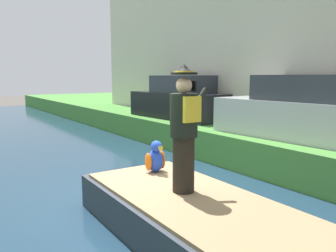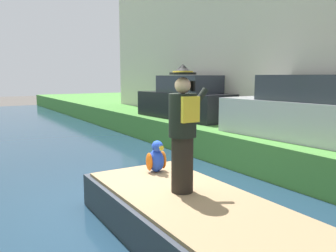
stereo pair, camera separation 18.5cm
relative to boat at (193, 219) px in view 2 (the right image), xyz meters
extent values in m
plane|color=#4C4742|center=(0.00, 1.41, -0.40)|extent=(80.00, 80.00, 0.00)
cube|color=#1E384C|center=(0.00, 1.41, -0.35)|extent=(5.89, 48.00, 0.10)
cube|color=#333842|center=(0.00, 0.00, -0.02)|extent=(1.87, 4.23, 0.56)
cube|color=#997A56|center=(0.00, 0.00, 0.28)|extent=(1.72, 3.89, 0.05)
cylinder|color=black|center=(0.03, 0.30, 0.72)|extent=(0.32, 0.32, 0.82)
cylinder|color=black|center=(0.03, 0.30, 1.44)|extent=(0.40, 0.40, 0.62)
cube|color=gold|center=(0.03, 0.11, 1.54)|extent=(0.28, 0.06, 0.36)
sphere|color=#DBA884|center=(0.03, 0.30, 1.86)|extent=(0.23, 0.23, 0.23)
cylinder|color=black|center=(0.03, 0.30, 2.03)|extent=(0.38, 0.38, 0.03)
cone|color=black|center=(0.03, 0.30, 2.10)|extent=(0.26, 0.26, 0.12)
cylinder|color=gold|center=(0.03, 0.30, 2.05)|extent=(0.29, 0.29, 0.02)
cylinder|color=black|center=(0.25, 0.26, 1.62)|extent=(0.38, 0.09, 0.43)
cube|color=black|center=(0.16, 0.24, 1.85)|extent=(0.03, 0.08, 0.15)
ellipsoid|color=blue|center=(0.23, 1.41, 0.51)|extent=(0.26, 0.32, 0.40)
sphere|color=blue|center=(0.23, 1.37, 0.78)|extent=(0.20, 0.20, 0.20)
cone|color=yellow|center=(0.23, 1.27, 0.77)|extent=(0.09, 0.09, 0.09)
ellipsoid|color=orange|center=(0.09, 1.41, 0.51)|extent=(0.08, 0.20, 0.32)
ellipsoid|color=orange|center=(0.37, 1.41, 0.51)|extent=(0.08, 0.20, 0.32)
cube|color=#B7B7BC|center=(4.33, 1.42, 0.98)|extent=(1.97, 4.11, 0.90)
cube|color=#2D333D|center=(4.33, 1.22, 1.73)|extent=(1.59, 2.29, 0.60)
cube|color=black|center=(4.33, 6.23, 0.98)|extent=(1.95, 4.10, 0.90)
cube|color=#2D333D|center=(4.33, 6.03, 1.73)|extent=(1.58, 2.29, 0.60)
cube|color=beige|center=(8.15, 4.39, 4.50)|extent=(6.36, 17.89, 7.94)
camera|label=1|loc=(-2.86, -3.54, 1.99)|focal=36.20mm
camera|label=2|loc=(-2.71, -3.64, 1.99)|focal=36.20mm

